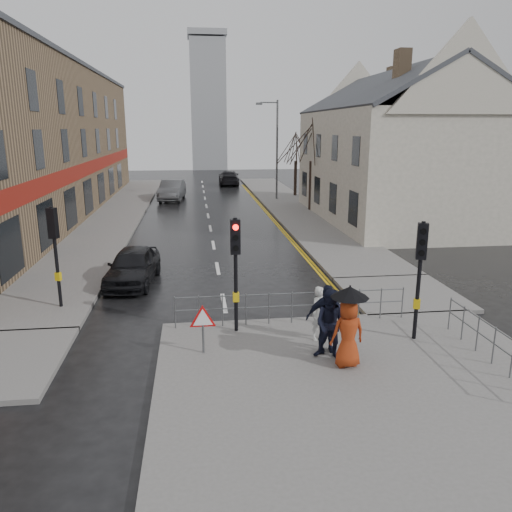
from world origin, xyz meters
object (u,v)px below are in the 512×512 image
object	(u,v)px
pedestrian_a	(320,313)
car_mid	(172,190)
pedestrian_b	(332,325)
pedestrian_with_umbrella	(348,324)
pedestrian_d	(326,318)
car_parked	(133,266)

from	to	relation	value
pedestrian_a	car_mid	size ratio (longest dim) A/B	0.31
pedestrian_b	pedestrian_with_umbrella	world-z (taller)	pedestrian_with_umbrella
pedestrian_b	pedestrian_d	bearing A→B (deg)	117.42
pedestrian_with_umbrella	pedestrian_a	bearing A→B (deg)	99.62
pedestrian_d	car_mid	distance (m)	31.09
pedestrian_a	pedestrian_d	xyz separation A→B (m)	(-0.03, -0.75, 0.15)
pedestrian_a	pedestrian_with_umbrella	bearing A→B (deg)	-102.40
pedestrian_a	car_parked	distance (m)	8.75
pedestrian_b	car_parked	size ratio (longest dim) A/B	0.45
pedestrian_b	car_parked	bearing A→B (deg)	151.64
pedestrian_b	car_parked	distance (m)	9.70
pedestrian_d	car_parked	bearing A→B (deg)	129.69
pedestrian_a	pedestrian_b	bearing A→B (deg)	-112.14
pedestrian_with_umbrella	pedestrian_d	size ratio (longest dim) A/B	1.13
pedestrian_a	pedestrian_b	xyz separation A→B (m)	(-0.00, -1.23, 0.16)
pedestrian_d	car_mid	bearing A→B (deg)	100.28
pedestrian_b	pedestrian_with_umbrella	distance (m)	0.57
car_parked	car_mid	world-z (taller)	car_mid
pedestrian_b	pedestrian_a	bearing A→B (deg)	114.06
pedestrian_with_umbrella	car_mid	xyz separation A→B (m)	(-5.56, 31.58, -0.44)
pedestrian_with_umbrella	car_parked	distance (m)	10.24
pedestrian_b	car_mid	world-z (taller)	pedestrian_b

